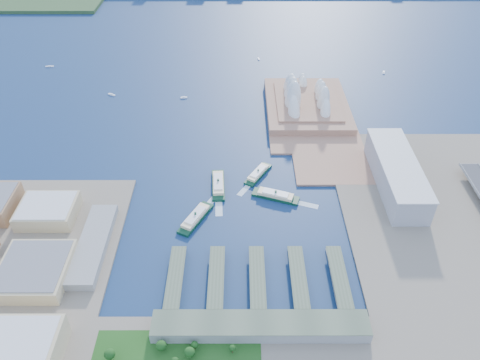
{
  "coord_description": "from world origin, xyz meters",
  "views": [
    {
      "loc": [
        -4.13,
        -388.2,
        382.65
      ],
      "look_at": [
        -3.56,
        71.04,
        18.0
      ],
      "focal_mm": 35.0,
      "sensor_mm": 36.0,
      "label": 1
    }
  ],
  "objects_px": {
    "opera_house": "(308,91)",
    "ferry_d": "(276,194)",
    "ferry_a": "(218,183)",
    "ferry_b": "(258,172)",
    "ferry_c": "(196,216)",
    "toaster_building": "(396,174)"
  },
  "relations": [
    {
      "from": "ferry_a",
      "to": "ferry_b",
      "type": "xyz_separation_m",
      "value": [
        52.26,
        23.21,
        -0.81
      ]
    },
    {
      "from": "ferry_d",
      "to": "ferry_b",
      "type": "bearing_deg",
      "value": 43.57
    },
    {
      "from": "ferry_a",
      "to": "ferry_c",
      "type": "bearing_deg",
      "value": -114.29
    },
    {
      "from": "ferry_b",
      "to": "ferry_d",
      "type": "distance_m",
      "value": 49.99
    },
    {
      "from": "ferry_b",
      "to": "ferry_a",
      "type": "bearing_deg",
      "value": -124.78
    },
    {
      "from": "ferry_c",
      "to": "ferry_d",
      "type": "distance_m",
      "value": 105.33
    },
    {
      "from": "opera_house",
      "to": "ferry_c",
      "type": "height_order",
      "value": "opera_house"
    },
    {
      "from": "ferry_b",
      "to": "toaster_building",
      "type": "bearing_deg",
      "value": 23.49
    },
    {
      "from": "toaster_building",
      "to": "opera_house",
      "type": "bearing_deg",
      "value": 114.23
    },
    {
      "from": "opera_house",
      "to": "toaster_building",
      "type": "distance_m",
      "value": 219.62
    },
    {
      "from": "toaster_building",
      "to": "ferry_c",
      "type": "xyz_separation_m",
      "value": [
        -251.28,
        -62.27,
        -14.8
      ]
    },
    {
      "from": "toaster_building",
      "to": "ferry_d",
      "type": "relative_size",
      "value": 2.62
    },
    {
      "from": "opera_house",
      "to": "toaster_building",
      "type": "xyz_separation_m",
      "value": [
        90.0,
        -200.0,
        -11.5
      ]
    },
    {
      "from": "ferry_a",
      "to": "ferry_b",
      "type": "bearing_deg",
      "value": 21.05
    },
    {
      "from": "ferry_b",
      "to": "ferry_d",
      "type": "height_order",
      "value": "ferry_d"
    },
    {
      "from": "ferry_a",
      "to": "ferry_c",
      "type": "distance_m",
      "value": 67.52
    },
    {
      "from": "ferry_a",
      "to": "ferry_d",
      "type": "distance_m",
      "value": 76.02
    },
    {
      "from": "opera_house",
      "to": "ferry_d",
      "type": "bearing_deg",
      "value": -106.1
    },
    {
      "from": "opera_house",
      "to": "ferry_b",
      "type": "bearing_deg",
      "value": -115.6
    },
    {
      "from": "opera_house",
      "to": "ferry_b",
      "type": "relative_size",
      "value": 3.4
    },
    {
      "from": "opera_house",
      "to": "ferry_c",
      "type": "relative_size",
      "value": 2.99
    },
    {
      "from": "opera_house",
      "to": "ferry_a",
      "type": "height_order",
      "value": "opera_house"
    }
  ]
}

